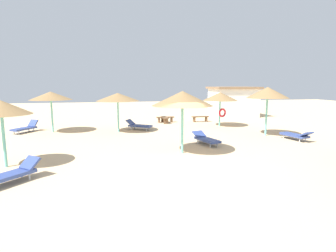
{
  "coord_description": "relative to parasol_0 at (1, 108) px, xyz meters",
  "views": [
    {
      "loc": [
        -2.77,
        -10.23,
        3.31
      ],
      "look_at": [
        0.0,
        3.0,
        1.2
      ],
      "focal_mm": 29.18,
      "sensor_mm": 36.0,
      "label": 1
    }
  ],
  "objects": [
    {
      "name": "parasol_1",
      "position": [
        13.84,
        3.89,
        0.36
      ],
      "size": [
        2.6,
        2.6,
        3.1
      ],
      "color": "#6BC6BC",
      "rests_on": "ground"
    },
    {
      "name": "lounger_4",
      "position": [
        9.23,
        2.27,
        -2.07
      ],
      "size": [
        1.12,
        2.01,
        0.62
      ],
      "color": "#33478C",
      "rests_on": "ground"
    },
    {
      "name": "lounger_2",
      "position": [
        6.1,
        7.89,
        -2.06
      ],
      "size": [
        1.93,
        1.58,
        0.7
      ],
      "color": "#33478C",
      "rests_on": "ground"
    },
    {
      "name": "parasol_2",
      "position": [
        4.65,
        7.17,
        0.02
      ],
      "size": [
        2.9,
        2.9,
        2.68
      ],
      "color": "#6BC6BC",
      "rests_on": "ground"
    },
    {
      "name": "bench_2",
      "position": [
        8.61,
        10.84,
        -2.03
      ],
      "size": [
        0.41,
        1.5,
        0.49
      ],
      "color": "brown",
      "rests_on": "ground"
    },
    {
      "name": "parasol_7",
      "position": [
        12.45,
        8.14,
        -0.07
      ],
      "size": [
        2.64,
        2.64,
        2.65
      ],
      "color": "#6BC6BC",
      "rests_on": "ground"
    },
    {
      "name": "bench_1",
      "position": [
        11.8,
        10.9,
        -2.03
      ],
      "size": [
        1.5,
        0.41,
        0.49
      ],
      "color": "brown",
      "rests_on": "ground"
    },
    {
      "name": "parasol_4",
      "position": [
        7.48,
        0.7,
        0.24
      ],
      "size": [
        2.88,
        2.88,
        2.97
      ],
      "color": "#6BC6BC",
      "rests_on": "ground"
    },
    {
      "name": "beach_cabana",
      "position": [
        16.28,
        14.0,
        -0.86
      ],
      "size": [
        4.58,
        3.68,
        2.99
      ],
      "color": "white",
      "rests_on": "ground"
    },
    {
      "name": "parasol_0",
      "position": [
        0.0,
        0.0,
        0.0
      ],
      "size": [
        2.26,
        2.26,
        2.67
      ],
      "color": "#6BC6BC",
      "rests_on": "ground"
    },
    {
      "name": "lounger_1",
      "position": [
        14.82,
        2.22,
        -2.07
      ],
      "size": [
        0.99,
        2.0,
        0.64
      ],
      "color": "#33478C",
      "rests_on": "ground"
    },
    {
      "name": "lounger_5",
      "position": [
        -1.58,
        8.31,
        -2.05
      ],
      "size": [
        1.52,
        1.91,
        0.8
      ],
      "color": "#33478C",
      "rests_on": "ground"
    },
    {
      "name": "parasol_5",
      "position": [
        0.24,
        8.02,
        0.11
      ],
      "size": [
        2.77,
        2.77,
        2.78
      ],
      "color": "#6BC6BC",
      "rests_on": "ground"
    },
    {
      "name": "ground_plane",
      "position": [
        6.96,
        -1.44,
        -2.38
      ],
      "size": [
        80.0,
        80.0,
        0.0
      ],
      "primitive_type": "plane",
      "color": "#DBBA8C"
    },
    {
      "name": "bench_0",
      "position": [
        8.72,
        11.11,
        -2.03
      ],
      "size": [
        1.51,
        0.45,
        0.49
      ],
      "color": "brown",
      "rests_on": "ground"
    },
    {
      "name": "lounger_0",
      "position": [
        0.87,
        -1.98,
        -2.06
      ],
      "size": [
        1.72,
        1.85,
        0.72
      ],
      "color": "#33478C",
      "rests_on": "ground"
    }
  ]
}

